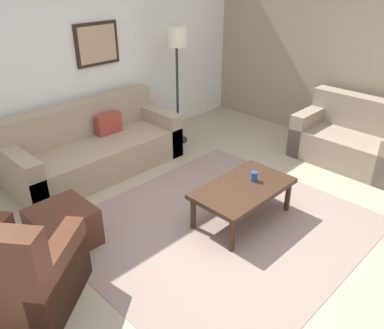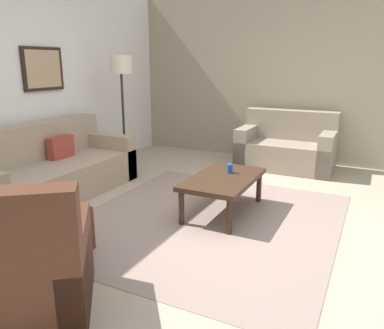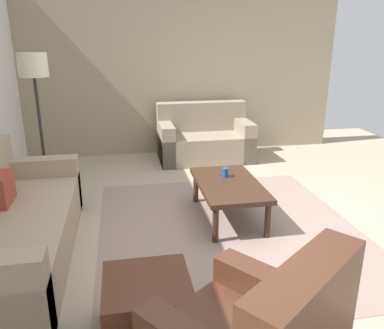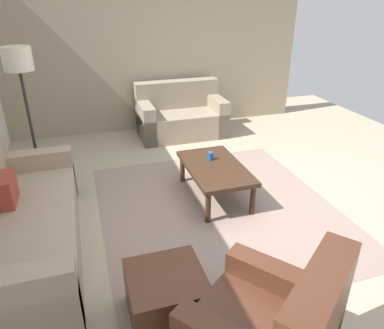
{
  "view_description": "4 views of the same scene",
  "coord_description": "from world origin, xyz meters",
  "px_view_note": "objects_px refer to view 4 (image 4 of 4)",
  "views": [
    {
      "loc": [
        -2.61,
        -2.16,
        2.52
      ],
      "look_at": [
        -0.06,
        0.36,
        0.64
      ],
      "focal_mm": 36.63,
      "sensor_mm": 36.0,
      "label": 1
    },
    {
      "loc": [
        -3.37,
        -1.49,
        1.61
      ],
      "look_at": [
        -0.06,
        0.15,
        0.61
      ],
      "focal_mm": 35.23,
      "sensor_mm": 36.0,
      "label": 2
    },
    {
      "loc": [
        -3.42,
        1.02,
        1.88
      ],
      "look_at": [
        0.26,
        0.34,
        0.64
      ],
      "focal_mm": 36.37,
      "sensor_mm": 36.0,
      "label": 3
    },
    {
      "loc": [
        -3.27,
        1.34,
        2.26
      ],
      "look_at": [
        -0.01,
        0.32,
        0.62
      ],
      "focal_mm": 33.92,
      "sensor_mm": 36.0,
      "label": 4
    }
  ],
  "objects_px": {
    "couch_main": "(12,230)",
    "cup": "(210,156)",
    "coffee_table": "(215,170)",
    "lamp_standing": "(20,74)",
    "couch_loveseat": "(180,117)",
    "ottoman": "(167,296)"
  },
  "relations": [
    {
      "from": "coffee_table",
      "to": "lamp_standing",
      "type": "xyz_separation_m",
      "value": [
        0.96,
        2.01,
        1.05
      ]
    },
    {
      "from": "couch_loveseat",
      "to": "cup",
      "type": "bearing_deg",
      "value": 174.47
    },
    {
      "from": "couch_loveseat",
      "to": "coffee_table",
      "type": "bearing_deg",
      "value": 174.84
    },
    {
      "from": "couch_main",
      "to": "couch_loveseat",
      "type": "height_order",
      "value": "same"
    },
    {
      "from": "ottoman",
      "to": "cup",
      "type": "height_order",
      "value": "cup"
    },
    {
      "from": "coffee_table",
      "to": "cup",
      "type": "relative_size",
      "value": 10.91
    },
    {
      "from": "coffee_table",
      "to": "cup",
      "type": "height_order",
      "value": "cup"
    },
    {
      "from": "couch_main",
      "to": "lamp_standing",
      "type": "xyz_separation_m",
      "value": [
        1.43,
        -0.14,
        1.11
      ]
    },
    {
      "from": "couch_loveseat",
      "to": "ottoman",
      "type": "xyz_separation_m",
      "value": [
        -3.77,
        1.18,
        -0.1
      ]
    },
    {
      "from": "cup",
      "to": "lamp_standing",
      "type": "relative_size",
      "value": 0.06
    },
    {
      "from": "coffee_table",
      "to": "couch_loveseat",
      "type": "bearing_deg",
      "value": -5.16
    },
    {
      "from": "couch_main",
      "to": "ottoman",
      "type": "distance_m",
      "value": 1.61
    },
    {
      "from": "couch_main",
      "to": "cup",
      "type": "relative_size",
      "value": 22.29
    },
    {
      "from": "ottoman",
      "to": "couch_loveseat",
      "type": "bearing_deg",
      "value": -17.37
    },
    {
      "from": "couch_main",
      "to": "coffee_table",
      "type": "relative_size",
      "value": 2.04
    },
    {
      "from": "lamp_standing",
      "to": "coffee_table",
      "type": "bearing_deg",
      "value": -115.44
    },
    {
      "from": "cup",
      "to": "couch_loveseat",
      "type": "bearing_deg",
      "value": -5.53
    },
    {
      "from": "ottoman",
      "to": "coffee_table",
      "type": "height_order",
      "value": "coffee_table"
    },
    {
      "from": "couch_loveseat",
      "to": "lamp_standing",
      "type": "xyz_separation_m",
      "value": [
        -1.24,
        2.21,
        1.11
      ]
    },
    {
      "from": "couch_main",
      "to": "lamp_standing",
      "type": "height_order",
      "value": "lamp_standing"
    },
    {
      "from": "ottoman",
      "to": "lamp_standing",
      "type": "height_order",
      "value": "lamp_standing"
    },
    {
      "from": "ottoman",
      "to": "couch_main",
      "type": "bearing_deg",
      "value": 46.73
    }
  ]
}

